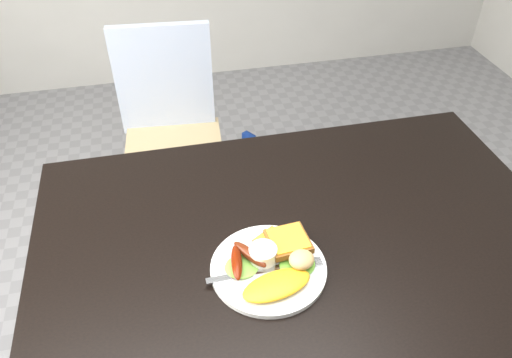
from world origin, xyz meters
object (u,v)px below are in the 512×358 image
at_px(dining_chair, 174,151).
at_px(person, 209,140).
at_px(dining_table, 302,241).
at_px(plate, 268,268).

height_order(dining_chair, person, person).
xyz_separation_m(dining_table, plate, (-0.10, -0.08, 0.03)).
bearing_deg(plate, dining_chair, 99.51).
bearing_deg(dining_table, dining_chair, 107.21).
height_order(dining_chair, plate, plate).
xyz_separation_m(dining_chair, person, (0.10, -0.34, 0.27)).
relative_size(dining_table, person, 0.83).
bearing_deg(dining_table, plate, -140.45).
distance_m(dining_chair, plate, 0.94).
xyz_separation_m(dining_chair, plate, (0.15, -0.88, 0.31)).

